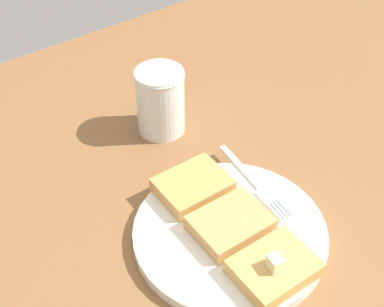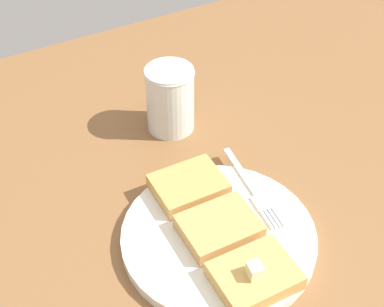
% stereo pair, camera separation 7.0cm
% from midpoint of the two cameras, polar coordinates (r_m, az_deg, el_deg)
% --- Properties ---
extents(table_surface, '(1.26, 1.26, 0.02)m').
position_cam_midpoint_polar(table_surface, '(0.72, 11.84, -8.37)').
color(table_surface, brown).
rests_on(table_surface, ground).
extents(plate, '(0.24, 0.24, 0.02)m').
position_cam_midpoint_polar(plate, '(0.68, 1.10, -8.58)').
color(plate, white).
rests_on(plate, table_surface).
extents(toast_slice_left, '(0.08, 0.09, 0.02)m').
position_cam_midpoint_polar(toast_slice_left, '(0.63, 5.57, -12.23)').
color(toast_slice_left, tan).
rests_on(toast_slice_left, plate).
extents(toast_slice_middle, '(0.08, 0.09, 0.02)m').
position_cam_midpoint_polar(toast_slice_middle, '(0.67, 1.12, -7.66)').
color(toast_slice_middle, tan).
rests_on(toast_slice_middle, plate).
extents(toast_slice_right, '(0.08, 0.09, 0.02)m').
position_cam_midpoint_polar(toast_slice_right, '(0.71, -2.72, -3.59)').
color(toast_slice_right, tan).
rests_on(toast_slice_right, plate).
extents(butter_pat_primary, '(0.02, 0.02, 0.02)m').
position_cam_midpoint_polar(butter_pat_primary, '(0.61, 5.63, -11.68)').
color(butter_pat_primary, beige).
rests_on(butter_pat_primary, toast_slice_left).
extents(fork, '(0.16, 0.04, 0.00)m').
position_cam_midpoint_polar(fork, '(0.73, 4.21, -3.50)').
color(fork, silver).
rests_on(fork, plate).
extents(syrup_jar, '(0.08, 0.08, 0.11)m').
position_cam_midpoint_polar(syrup_jar, '(0.82, -5.83, 5.21)').
color(syrup_jar, '#542B0C').
rests_on(syrup_jar, table_surface).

